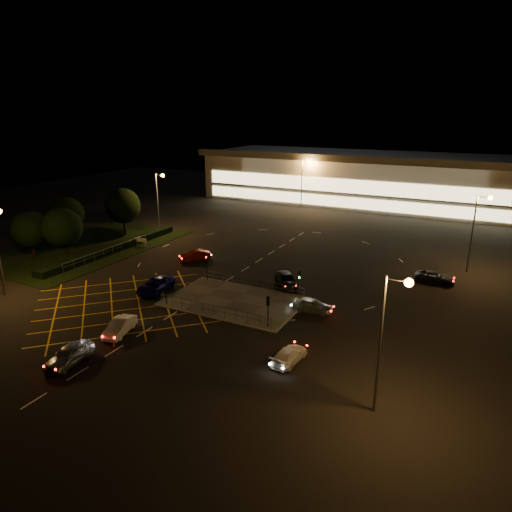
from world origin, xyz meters
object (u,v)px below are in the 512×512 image
at_px(car_near_silver, 69,354).
at_px(car_right_silver, 312,305).
at_px(car_far_dkgrey, 286,280).
at_px(car_circ_red, 195,255).
at_px(car_queue_white, 120,327).
at_px(signal_ne, 300,279).
at_px(signal_se, 268,305).
at_px(car_approach_white, 289,355).
at_px(signal_sw, 166,284).
at_px(car_left_blue, 155,285).
at_px(car_east_grey, 435,277).
at_px(signal_nw, 207,263).

bearing_deg(car_near_silver, car_right_silver, 47.00).
bearing_deg(car_far_dkgrey, car_circ_red, 131.32).
bearing_deg(car_queue_white, signal_ne, 37.42).
distance_m(signal_se, car_approach_white, 6.59).
xyz_separation_m(signal_sw, car_queue_white, (0.21, -7.29, -1.66)).
relative_size(car_left_blue, car_circ_red, 1.29).
bearing_deg(car_queue_white, signal_sw, 76.72).
distance_m(car_far_dkgrey, car_right_silver, 7.73).
distance_m(car_circ_red, car_east_grey, 31.25).
bearing_deg(car_near_silver, car_far_dkgrey, 64.27).
relative_size(signal_ne, car_right_silver, 0.75).
xyz_separation_m(signal_nw, car_approach_white, (16.21, -12.74, -1.75)).
bearing_deg(car_approach_white, car_far_dkgrey, -60.36).
bearing_deg(signal_sw, car_queue_white, 91.63).
xyz_separation_m(signal_nw, car_right_silver, (14.50, -2.58, -1.65)).
relative_size(signal_ne, car_near_silver, 0.69).
height_order(signal_sw, car_left_blue, signal_sw).
xyz_separation_m(signal_sw, car_circ_red, (-5.90, 14.11, -1.66)).
relative_size(signal_se, car_left_blue, 0.57).
bearing_deg(car_circ_red, car_far_dkgrey, 27.10).
bearing_deg(signal_ne, car_left_blue, -160.41).
bearing_deg(car_right_silver, signal_nw, 75.32).
relative_size(signal_sw, car_circ_red, 0.74).
xyz_separation_m(car_left_blue, car_right_silver, (18.00, 2.94, -0.05)).
height_order(signal_sw, car_right_silver, signal_sw).
bearing_deg(car_queue_white, car_approach_white, -5.91).
height_order(signal_nw, car_east_grey, signal_nw).
bearing_deg(signal_nw, signal_ne, 0.00).
relative_size(car_east_grey, car_approach_white, 1.09).
xyz_separation_m(car_near_silver, car_circ_red, (-6.06, 27.22, -0.07)).
distance_m(signal_nw, signal_ne, 12.00).
xyz_separation_m(car_right_silver, car_east_grey, (10.26, 14.79, -0.07)).
relative_size(car_near_silver, car_right_silver, 1.08).
bearing_deg(car_approach_white, signal_se, -42.92).
bearing_deg(car_circ_red, car_left_blue, -39.57).
bearing_deg(signal_ne, car_circ_red, 161.11).
bearing_deg(car_right_silver, car_circ_red, 62.29).
relative_size(signal_se, car_east_grey, 0.68).
relative_size(signal_se, car_far_dkgrey, 0.62).
relative_size(car_far_dkgrey, car_east_grey, 1.10).
bearing_deg(signal_nw, car_circ_red, 133.92).
bearing_deg(car_left_blue, car_approach_white, -29.68).
distance_m(car_queue_white, car_circ_red, 22.25).
relative_size(car_right_silver, car_approach_white, 1.00).
height_order(signal_nw, car_approach_white, signal_nw).
height_order(signal_ne, car_left_blue, signal_ne).
relative_size(car_circ_red, car_east_grey, 0.92).
relative_size(signal_se, signal_ne, 1.00).
xyz_separation_m(signal_se, car_left_blue, (-15.50, 2.47, -1.60)).
bearing_deg(car_right_silver, car_near_silver, 137.64).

